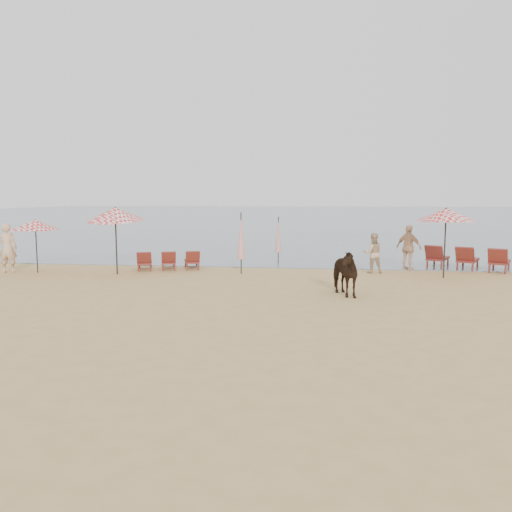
% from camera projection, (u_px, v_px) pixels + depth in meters
% --- Properties ---
extents(ground, '(120.00, 120.00, 0.00)m').
position_uv_depth(ground, '(228.00, 332.00, 11.02)').
color(ground, tan).
rests_on(ground, ground).
extents(sea, '(160.00, 140.00, 0.06)m').
position_uv_depth(sea, '(308.00, 214.00, 89.85)').
color(sea, '#51606B').
rests_on(sea, ground).
extents(lounger_cluster_left, '(2.81, 2.16, 0.55)m').
position_uv_depth(lounger_cluster_left, '(169.00, 261.00, 20.36)').
color(lounger_cluster_left, maroon).
rests_on(lounger_cluster_left, ground).
extents(lounger_cluster_right, '(3.54, 2.91, 0.67)m').
position_uv_depth(lounger_cluster_right, '(467.00, 258.00, 20.34)').
color(lounger_cluster_right, maroon).
rests_on(lounger_cluster_right, ground).
extents(umbrella_open_left_a, '(1.85, 1.85, 2.10)m').
position_uv_depth(umbrella_open_left_a, '(35.00, 225.00, 19.37)').
color(umbrella_open_left_a, black).
rests_on(umbrella_open_left_a, ground).
extents(umbrella_open_left_b, '(2.10, 2.14, 2.68)m').
position_uv_depth(umbrella_open_left_b, '(115.00, 214.00, 18.96)').
color(umbrella_open_left_b, black).
rests_on(umbrella_open_left_b, ground).
extents(umbrella_open_right, '(2.12, 2.12, 2.58)m').
position_uv_depth(umbrella_open_right, '(446.00, 215.00, 18.09)').
color(umbrella_open_right, black).
rests_on(umbrella_open_right, ground).
extents(umbrella_closed_left, '(0.29, 0.29, 2.38)m').
position_uv_depth(umbrella_closed_left, '(241.00, 236.00, 19.21)').
color(umbrella_closed_left, black).
rests_on(umbrella_closed_left, ground).
extents(umbrella_closed_right, '(0.26, 0.26, 2.10)m').
position_uv_depth(umbrella_closed_right, '(278.00, 235.00, 22.22)').
color(umbrella_closed_right, black).
rests_on(umbrella_closed_right, ground).
extents(cow, '(1.36, 1.84, 1.42)m').
position_uv_depth(cow, '(341.00, 272.00, 15.03)').
color(cow, black).
rests_on(cow, ground).
extents(beachgoer_left, '(0.80, 0.61, 1.97)m').
position_uv_depth(beachgoer_left, '(7.00, 248.00, 19.53)').
color(beachgoer_left, tan).
rests_on(beachgoer_left, ground).
extents(beachgoer_right_a, '(0.81, 0.65, 1.57)m').
position_uv_depth(beachgoer_right_a, '(373.00, 253.00, 19.49)').
color(beachgoer_right_a, tan).
rests_on(beachgoer_right_a, ground).
extents(beachgoer_right_b, '(1.13, 1.04, 1.85)m').
position_uv_depth(beachgoer_right_b, '(409.00, 248.00, 20.19)').
color(beachgoer_right_b, '#DBAD89').
rests_on(beachgoer_right_b, ground).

